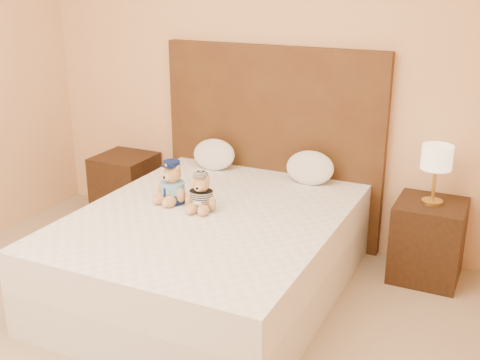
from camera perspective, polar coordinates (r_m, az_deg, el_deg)
name	(u,v)px	position (r m, az deg, el deg)	size (l,w,h in m)	color
room_walls	(130,18)	(2.93, -10.42, 14.90)	(4.04, 4.52, 2.72)	#EBB480
bed	(211,252)	(3.96, -2.80, -6.86)	(1.60, 2.00, 0.55)	white
headboard	(272,144)	(4.64, 3.02, 3.41)	(1.75, 0.08, 1.50)	#4F3517
nightstand_left	(126,187)	(5.21, -10.78, -0.63)	(0.45, 0.45, 0.55)	#321E10
nightstand_right	(428,240)	(4.31, 17.37, -5.49)	(0.45, 0.45, 0.55)	#321E10
lamp	(437,160)	(4.11, 18.15, 1.79)	(0.20, 0.20, 0.40)	gold
teddy_police	(172,182)	(4.00, -6.42, -0.18)	(0.25, 0.24, 0.29)	#AB7642
teddy_prisoner	(201,192)	(3.85, -3.70, -1.18)	(0.22, 0.21, 0.25)	#AB7642
pillow_left	(214,153)	(4.68, -2.49, 2.57)	(0.35, 0.23, 0.25)	white
pillow_right	(310,166)	(4.38, 6.65, 1.30)	(0.36, 0.23, 0.25)	white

